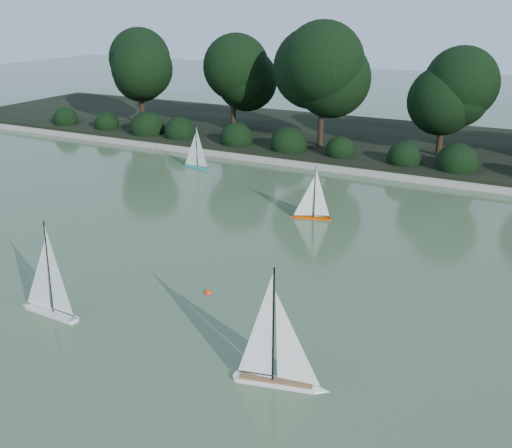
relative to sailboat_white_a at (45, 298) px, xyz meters
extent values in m
plane|color=#405734|center=(3.20, 1.79, -0.28)|extent=(80.00, 80.00, 0.00)
cube|color=gray|center=(3.20, 10.79, -0.19)|extent=(40.00, 0.35, 0.18)
cube|color=black|center=(3.20, 14.79, -0.13)|extent=(40.00, 8.00, 0.30)
cylinder|color=black|center=(-7.80, 12.99, 0.47)|extent=(0.20, 0.20, 1.51)
sphere|color=black|center=(-7.80, 12.99, 2.30)|extent=(2.38, 2.38, 2.38)
cylinder|color=black|center=(-3.80, 13.59, 0.40)|extent=(0.20, 0.20, 1.37)
sphere|color=black|center=(-3.80, 13.59, 2.09)|extent=(2.24, 2.24, 2.24)
cylinder|color=black|center=(0.20, 12.69, 0.54)|extent=(0.20, 0.20, 1.66)
sphere|color=black|center=(0.20, 12.69, 2.57)|extent=(2.66, 2.66, 2.66)
cylinder|color=black|center=(4.20, 13.19, 0.35)|extent=(0.20, 0.20, 1.26)
sphere|color=black|center=(4.20, 13.19, 1.92)|extent=(2.10, 2.10, 2.10)
sphere|color=black|center=(-10.80, 11.69, 0.17)|extent=(1.10, 1.10, 1.10)
sphere|color=black|center=(-8.80, 11.69, 0.17)|extent=(1.10, 1.10, 1.10)
sphere|color=black|center=(-6.80, 11.69, 0.17)|extent=(1.10, 1.10, 1.10)
sphere|color=black|center=(-4.80, 11.69, 0.17)|extent=(1.10, 1.10, 1.10)
sphere|color=black|center=(-2.80, 11.69, 0.17)|extent=(1.10, 1.10, 1.10)
sphere|color=black|center=(-0.80, 11.69, 0.17)|extent=(1.10, 1.10, 1.10)
sphere|color=black|center=(1.20, 11.69, 0.17)|extent=(1.10, 1.10, 1.10)
sphere|color=black|center=(3.20, 11.69, 0.17)|extent=(1.10, 1.10, 1.10)
sphere|color=black|center=(5.20, 11.69, 0.17)|extent=(1.10, 1.10, 1.10)
cube|color=silver|center=(0.10, 0.00, -0.23)|extent=(1.07, 0.25, 0.11)
cone|color=silver|center=(-0.52, 0.02, -0.23)|extent=(0.22, 0.22, 0.21)
cylinder|color=silver|center=(0.63, -0.02, -0.23)|extent=(0.13, 0.13, 0.11)
cylinder|color=black|center=(0.15, -0.01, 0.65)|extent=(0.02, 0.02, 1.65)
cylinder|color=black|center=(0.39, -0.01, -0.11)|extent=(0.49, 0.03, 0.02)
cube|color=silver|center=(4.38, -0.01, -0.23)|extent=(1.14, 0.47, 0.11)
cone|color=silver|center=(5.01, 0.14, -0.23)|extent=(0.27, 0.27, 0.22)
cylinder|color=silver|center=(3.83, -0.13, -0.23)|extent=(0.16, 0.16, 0.11)
cube|color=olive|center=(4.38, -0.01, -0.17)|extent=(1.04, 0.39, 0.01)
cylinder|color=black|center=(4.32, -0.02, 0.70)|extent=(0.03, 0.03, 1.74)
cylinder|color=black|center=(4.08, -0.08, -0.10)|extent=(0.51, 0.13, 0.02)
cube|color=#D34202|center=(2.39, 6.41, -0.24)|extent=(0.87, 0.40, 0.09)
cone|color=#D34202|center=(1.91, 6.27, -0.24)|extent=(0.21, 0.21, 0.17)
cylinder|color=#D34202|center=(2.80, 6.53, -0.24)|extent=(0.13, 0.13, 0.09)
cylinder|color=black|center=(2.43, 6.42, 0.46)|extent=(0.02, 0.02, 1.32)
cylinder|color=black|center=(2.61, 6.47, -0.15)|extent=(0.38, 0.12, 0.01)
cube|color=#148A83|center=(-2.68, 9.06, -0.24)|extent=(0.93, 0.31, 0.09)
cone|color=#148A83|center=(-3.20, 9.14, -0.24)|extent=(0.21, 0.21, 0.18)
cylinder|color=#148A83|center=(-2.23, 9.00, -0.24)|extent=(0.12, 0.12, 0.09)
cylinder|color=black|center=(-2.63, 9.06, 0.51)|extent=(0.02, 0.02, 1.41)
cylinder|color=black|center=(-2.44, 9.03, -0.14)|extent=(0.42, 0.07, 0.01)
sphere|color=#F32F0C|center=(2.12, 1.87, -0.28)|extent=(0.14, 0.14, 0.14)
camera|label=1|loc=(7.13, -6.09, 4.71)|focal=40.00mm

